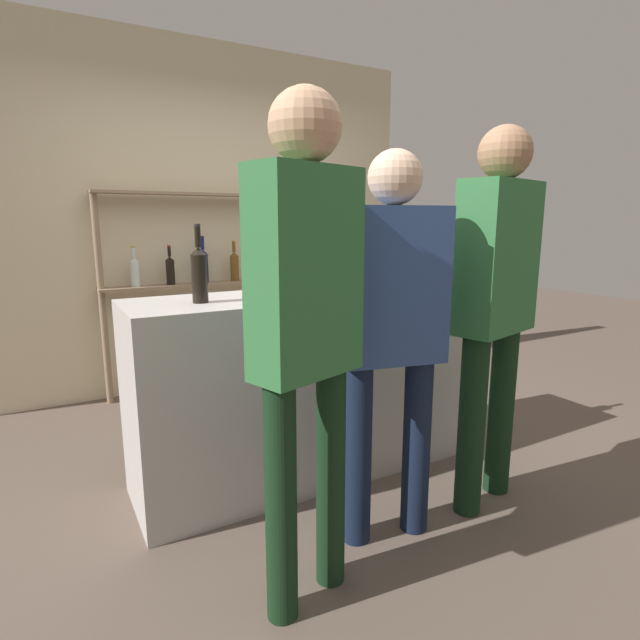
{
  "coord_description": "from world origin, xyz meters",
  "views": [
    {
      "loc": [
        -1.31,
        -2.31,
        1.39
      ],
      "look_at": [
        0.0,
        0.0,
        0.86
      ],
      "focal_mm": 28.0,
      "sensor_mm": 36.0,
      "label": 1
    }
  ],
  "objects_px": {
    "cork_jar": "(261,287)",
    "customer_right": "(496,291)",
    "counter_bottle_2": "(449,261)",
    "customer_left": "(306,312)",
    "counter_bottle_1": "(389,267)",
    "customer_center": "(391,321)",
    "wine_glass": "(397,264)",
    "counter_bottle_0": "(199,273)"
  },
  "relations": [
    {
      "from": "wine_glass",
      "to": "customer_left",
      "type": "height_order",
      "value": "customer_left"
    },
    {
      "from": "counter_bottle_2",
      "to": "customer_right",
      "type": "relative_size",
      "value": 0.21
    },
    {
      "from": "counter_bottle_0",
      "to": "customer_left",
      "type": "xyz_separation_m",
      "value": [
        0.12,
        -0.83,
        -0.06
      ]
    },
    {
      "from": "counter_bottle_0",
      "to": "customer_left",
      "type": "distance_m",
      "value": 0.85
    },
    {
      "from": "counter_bottle_0",
      "to": "counter_bottle_2",
      "type": "bearing_deg",
      "value": -2.84
    },
    {
      "from": "wine_glass",
      "to": "cork_jar",
      "type": "distance_m",
      "value": 1.05
    },
    {
      "from": "cork_jar",
      "to": "customer_left",
      "type": "bearing_deg",
      "value": -101.85
    },
    {
      "from": "customer_right",
      "to": "cork_jar",
      "type": "bearing_deg",
      "value": 41.74
    },
    {
      "from": "customer_center",
      "to": "customer_right",
      "type": "bearing_deg",
      "value": -78.85
    },
    {
      "from": "counter_bottle_2",
      "to": "customer_left",
      "type": "distance_m",
      "value": 1.57
    },
    {
      "from": "wine_glass",
      "to": "counter_bottle_1",
      "type": "bearing_deg",
      "value": -134.53
    },
    {
      "from": "counter_bottle_1",
      "to": "customer_left",
      "type": "bearing_deg",
      "value": -140.88
    },
    {
      "from": "cork_jar",
      "to": "customer_left",
      "type": "relative_size",
      "value": 0.07
    },
    {
      "from": "customer_left",
      "to": "counter_bottle_2",
      "type": "bearing_deg",
      "value": -78.23
    },
    {
      "from": "counter_bottle_2",
      "to": "customer_left",
      "type": "bearing_deg",
      "value": -150.95
    },
    {
      "from": "counter_bottle_2",
      "to": "customer_center",
      "type": "relative_size",
      "value": 0.22
    },
    {
      "from": "customer_right",
      "to": "counter_bottle_1",
      "type": "bearing_deg",
      "value": 3.91
    },
    {
      "from": "counter_bottle_2",
      "to": "customer_left",
      "type": "height_order",
      "value": "customer_left"
    },
    {
      "from": "cork_jar",
      "to": "counter_bottle_1",
      "type": "bearing_deg",
      "value": -3.96
    },
    {
      "from": "counter_bottle_1",
      "to": "counter_bottle_2",
      "type": "height_order",
      "value": "counter_bottle_2"
    },
    {
      "from": "counter_bottle_1",
      "to": "customer_right",
      "type": "xyz_separation_m",
      "value": [
        0.19,
        -0.58,
        -0.08
      ]
    },
    {
      "from": "counter_bottle_2",
      "to": "wine_glass",
      "type": "height_order",
      "value": "counter_bottle_2"
    },
    {
      "from": "cork_jar",
      "to": "customer_right",
      "type": "relative_size",
      "value": 0.07
    },
    {
      "from": "counter_bottle_2",
      "to": "customer_right",
      "type": "bearing_deg",
      "value": -115.31
    },
    {
      "from": "customer_center",
      "to": "counter_bottle_0",
      "type": "bearing_deg",
      "value": 55.4
    },
    {
      "from": "customer_right",
      "to": "customer_left",
      "type": "bearing_deg",
      "value": 84.08
    },
    {
      "from": "counter_bottle_0",
      "to": "customer_right",
      "type": "bearing_deg",
      "value": -29.6
    },
    {
      "from": "counter_bottle_0",
      "to": "cork_jar",
      "type": "bearing_deg",
      "value": -10.98
    },
    {
      "from": "wine_glass",
      "to": "customer_left",
      "type": "bearing_deg",
      "value": -139.21
    },
    {
      "from": "wine_glass",
      "to": "customer_center",
      "type": "distance_m",
      "value": 1.11
    },
    {
      "from": "counter_bottle_0",
      "to": "customer_right",
      "type": "xyz_separation_m",
      "value": [
        1.2,
        -0.68,
        -0.08
      ]
    },
    {
      "from": "customer_left",
      "to": "customer_right",
      "type": "distance_m",
      "value": 1.09
    },
    {
      "from": "wine_glass",
      "to": "customer_center",
      "type": "xyz_separation_m",
      "value": [
        -0.7,
        -0.85,
        -0.15
      ]
    },
    {
      "from": "counter_bottle_2",
      "to": "customer_center",
      "type": "bearing_deg",
      "value": -146.13
    },
    {
      "from": "wine_glass",
      "to": "customer_center",
      "type": "bearing_deg",
      "value": -129.22
    },
    {
      "from": "counter_bottle_0",
      "to": "wine_glass",
      "type": "height_order",
      "value": "counter_bottle_0"
    },
    {
      "from": "counter_bottle_1",
      "to": "customer_center",
      "type": "xyz_separation_m",
      "value": [
        -0.41,
        -0.56,
        -0.17
      ]
    },
    {
      "from": "counter_bottle_2",
      "to": "customer_right",
      "type": "xyz_separation_m",
      "value": [
        -0.29,
        -0.61,
        -0.09
      ]
    },
    {
      "from": "counter_bottle_1",
      "to": "cork_jar",
      "type": "distance_m",
      "value": 0.74
    },
    {
      "from": "counter_bottle_0",
      "to": "counter_bottle_1",
      "type": "height_order",
      "value": "counter_bottle_0"
    },
    {
      "from": "counter_bottle_0",
      "to": "counter_bottle_2",
      "type": "distance_m",
      "value": 1.49
    },
    {
      "from": "wine_glass",
      "to": "customer_right",
      "type": "bearing_deg",
      "value": -96.84
    }
  ]
}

